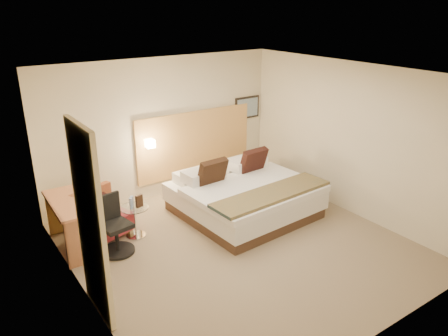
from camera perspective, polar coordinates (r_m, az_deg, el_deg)
floor at (r=7.05m, az=2.05°, el=-10.18°), size 4.80×5.00×0.02m
ceiling at (r=6.11m, az=2.38°, el=12.23°), size 4.80×5.00×0.02m
wall_back at (r=8.49m, az=-8.03°, el=5.14°), size 4.80×0.02×2.70m
wall_front at (r=4.88m, az=20.34°, el=-8.41°), size 4.80×0.02×2.70m
wall_left at (r=5.47m, az=-18.54°, el=-4.89°), size 0.02×5.00×2.70m
wall_right at (r=8.06m, az=16.08°, el=3.66°), size 0.02×5.00×2.70m
headboard_panel at (r=8.90m, az=-3.77°, el=3.34°), size 2.60×0.04×1.30m
art_frame at (r=9.48m, az=3.03°, el=7.90°), size 0.62×0.03×0.47m
art_canvas at (r=9.46m, az=3.10°, el=7.88°), size 0.54×0.01×0.39m
lamp_arm at (r=8.33m, az=-9.82°, el=3.28°), size 0.02×0.12×0.02m
lamp_shade at (r=8.28m, az=-9.64°, el=3.18°), size 0.15×0.15×0.15m
curtain at (r=5.32m, az=-17.06°, el=-7.02°), size 0.06×0.90×2.42m
bottle_a at (r=7.15m, az=-12.06°, el=-4.55°), size 0.07×0.07×0.19m
bottle_b at (r=7.21m, az=-11.93°, el=-4.30°), size 0.07×0.07×0.19m
menu_folder at (r=7.18m, az=-11.02°, el=-4.25°), size 0.13×0.08×0.21m
bed at (r=7.91m, az=2.55°, el=-3.61°), size 2.31×2.26×1.08m
lounge_chair at (r=7.46m, az=-15.70°, el=-6.32°), size 0.92×0.87×0.79m
side_table at (r=7.32m, az=-11.53°, el=-6.68°), size 0.57×0.57×0.52m
desk at (r=7.14m, az=-19.11°, el=-5.25°), size 0.62×1.28×0.79m
desk_chair at (r=6.92m, az=-14.11°, el=-7.83°), size 0.59×0.59×0.91m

